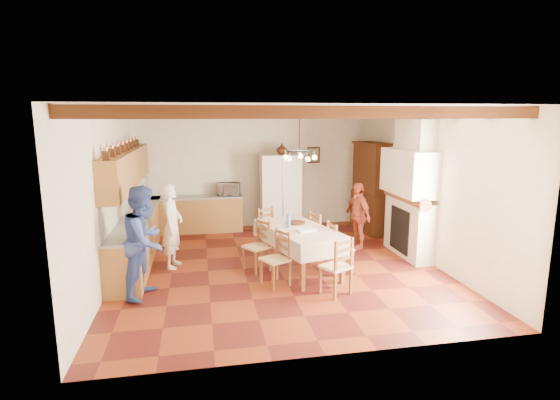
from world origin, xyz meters
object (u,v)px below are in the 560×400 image
(chair_end_far, at_px, (270,231))
(microwave, at_px, (229,189))
(person_woman_red, at_px, (358,216))
(chair_right_near, at_px, (340,247))
(chair_end_near, at_px, (336,266))
(chair_left_near, at_px, (275,258))
(chair_right_far, at_px, (321,235))
(chair_left_far, at_px, (257,246))
(refrigerator, at_px, (280,193))
(dining_table, at_px, (299,232))
(person_woman_blue, at_px, (145,241))
(hutch, at_px, (371,188))
(person_man, at_px, (172,226))

(chair_end_far, relative_size, microwave, 1.76)
(chair_end_far, height_order, person_woman_red, person_woman_red)
(chair_right_near, bearing_deg, chair_end_near, 150.75)
(chair_left_near, height_order, chair_end_far, same)
(chair_end_far, bearing_deg, chair_right_far, -53.89)
(chair_end_near, distance_m, chair_end_far, 2.44)
(chair_left_far, xyz_separation_m, chair_end_near, (1.12, -1.32, 0.00))
(refrigerator, height_order, chair_left_far, refrigerator)
(refrigerator, height_order, dining_table, refrigerator)
(chair_right_near, xyz_separation_m, person_woman_blue, (-3.40, -0.45, 0.42))
(chair_end_near, relative_size, person_woman_blue, 0.53)
(person_woman_red, bearing_deg, chair_right_far, -75.24)
(chair_left_near, bearing_deg, refrigerator, 141.42)
(hutch, height_order, dining_table, hutch)
(chair_left_near, distance_m, person_woman_blue, 2.15)
(dining_table, relative_size, chair_left_near, 2.21)
(chair_right_near, bearing_deg, chair_left_far, 69.33)
(chair_right_near, xyz_separation_m, person_man, (-3.06, 0.87, 0.33))
(refrigerator, xyz_separation_m, chair_left_far, (-0.98, -2.81, -0.49))
(microwave, bearing_deg, chair_end_near, -61.20)
(dining_table, relative_size, chair_right_far, 2.21)
(refrigerator, relative_size, hutch, 0.87)
(chair_right_near, distance_m, chair_right_far, 0.89)
(chair_left_near, height_order, chair_end_near, same)
(person_woman_blue, bearing_deg, person_woman_red, -48.01)
(dining_table, bearing_deg, person_woman_red, 37.01)
(chair_right_far, bearing_deg, person_woman_blue, 92.77)
(person_woman_blue, height_order, microwave, person_woman_blue)
(chair_left_near, relative_size, chair_left_far, 1.00)
(person_man, bearing_deg, microwave, -13.81)
(chair_end_near, bearing_deg, person_man, -61.68)
(dining_table, xyz_separation_m, chair_right_near, (0.74, -0.18, -0.28))
(chair_left_far, xyz_separation_m, chair_right_far, (1.40, 0.52, 0.00))
(hutch, relative_size, microwave, 4.09)
(chair_left_far, bearing_deg, chair_right_near, 46.17)
(hutch, distance_m, person_woman_red, 1.57)
(chair_end_near, bearing_deg, person_woman_blue, -36.97)
(chair_right_far, bearing_deg, person_woman_red, -81.51)
(microwave, bearing_deg, chair_left_near, -71.51)
(microwave, bearing_deg, chair_left_far, -73.56)
(chair_right_near, relative_size, chair_end_near, 1.00)
(chair_end_near, xyz_separation_m, person_woman_blue, (-3.01, 0.51, 0.42))
(hutch, distance_m, person_woman_blue, 5.95)
(chair_right_near, bearing_deg, chair_left_near, 100.75)
(dining_table, distance_m, person_woman_red, 2.00)
(microwave, bearing_deg, person_man, -104.92)
(chair_right_far, xyz_separation_m, chair_end_near, (-0.29, -1.84, 0.00))
(hutch, height_order, person_woman_blue, hutch)
(chair_right_near, bearing_deg, refrigerator, 2.26)
(chair_right_near, height_order, chair_right_far, same)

